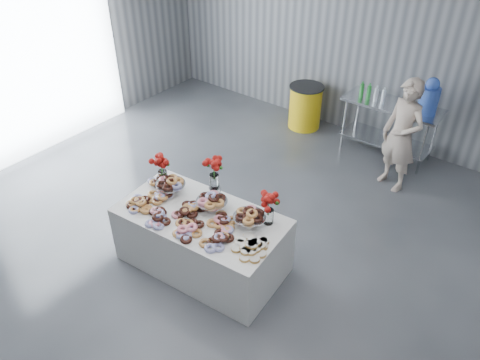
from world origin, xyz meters
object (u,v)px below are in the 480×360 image
Objects in this scene: prep_table at (390,120)px; trash_barrel at (305,107)px; display_table at (202,240)px; person at (402,136)px; water_jug at (429,97)px.

prep_table is 1.54m from trash_barrel.
person reaches higher than display_table.
person is at bearing -93.85° from water_jug.
prep_table is at bearing 0.00° from trash_barrel.
trash_barrel is at bearing 180.00° from water_jug.
trash_barrel is at bearing -180.00° from prep_table.
prep_table is 0.91m from person.
water_jug reaches higher than prep_table.
water_jug is 0.82m from person.
prep_table is (0.69, 3.69, 0.24)m from display_table.
water_jug is at bearing 72.17° from display_table.
display_table is at bearing -77.20° from trash_barrel.
trash_barrel reaches higher than display_table.
person reaches higher than trash_barrel.
display_table is 1.27× the size of prep_table.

